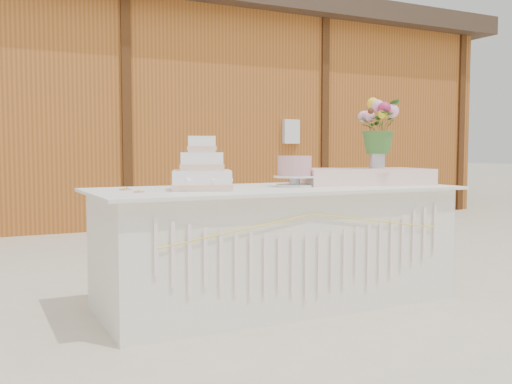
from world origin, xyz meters
TOP-DOWN VIEW (x-y plane):
  - ground at (0.00, 0.00)m, footprint 80.00×80.00m
  - barn at (-0.01, 5.99)m, footprint 12.60×4.60m
  - cake_table at (0.00, -0.00)m, footprint 2.40×1.00m
  - wedding_cake at (-0.53, -0.01)m, footprint 0.46×0.46m
  - pink_cake_stand at (0.14, 0.00)m, footprint 0.29×0.29m
  - satin_runner at (0.71, 0.03)m, footprint 1.00×0.72m
  - flower_vase at (0.84, 0.03)m, footprint 0.11×0.11m
  - bouquet at (0.84, 0.03)m, footprint 0.46×0.46m
  - loose_flowers at (-1.00, 0.06)m, footprint 0.21×0.34m

SIDE VIEW (x-z plane):
  - ground at x=0.00m, z-range 0.00..0.00m
  - cake_table at x=0.00m, z-range 0.00..0.77m
  - loose_flowers at x=-1.00m, z-range 0.77..0.79m
  - satin_runner at x=0.71m, z-range 0.77..0.88m
  - wedding_cake at x=-0.53m, z-range 0.72..1.04m
  - pink_cake_stand at x=0.14m, z-range 0.78..0.99m
  - flower_vase at x=0.84m, z-range 0.88..1.04m
  - bouquet at x=0.84m, z-range 1.04..1.42m
  - barn at x=-0.01m, z-range 0.03..3.33m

